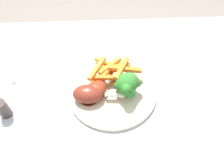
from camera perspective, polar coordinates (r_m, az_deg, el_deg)
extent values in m
plane|color=gray|center=(1.22, -3.97, -22.45)|extent=(6.00, 6.00, 0.00)
cube|color=#B7B7BC|center=(0.58, -7.83, -4.18)|extent=(1.07, 0.68, 0.03)
cylinder|color=gray|center=(1.11, 20.20, -0.92)|extent=(0.06, 0.06, 0.69)
cylinder|color=beige|center=(0.56, 0.00, -1.60)|extent=(0.25, 0.25, 0.01)
cylinder|color=#89AC50|center=(0.55, 4.57, -1.03)|extent=(0.02, 0.02, 0.02)
sphere|color=#33702B|center=(0.52, 4.78, 0.95)|extent=(0.05, 0.05, 0.05)
sphere|color=#33702B|center=(0.53, 3.14, 1.79)|extent=(0.02, 0.02, 0.02)
sphere|color=#33702B|center=(0.52, 6.91, 0.12)|extent=(0.03, 0.03, 0.03)
sphere|color=#33702B|center=(0.52, 4.38, -0.71)|extent=(0.02, 0.02, 0.02)
cylinder|color=#77B251|center=(0.54, 3.76, -2.21)|extent=(0.02, 0.02, 0.02)
sphere|color=#2A7126|center=(0.52, 3.94, -0.24)|extent=(0.05, 0.05, 0.05)
sphere|color=#2A7126|center=(0.51, 5.00, -2.49)|extent=(0.03, 0.03, 0.03)
sphere|color=#2A7126|center=(0.51, 1.60, -0.30)|extent=(0.02, 0.02, 0.02)
sphere|color=#2A7126|center=(0.49, 4.02, -1.46)|extent=(0.03, 0.03, 0.03)
sphere|color=#2A7126|center=(0.50, 4.47, -2.18)|extent=(0.03, 0.03, 0.03)
sphere|color=#2A7126|center=(0.51, 1.38, -0.53)|extent=(0.02, 0.02, 0.02)
cube|color=orange|center=(0.58, -0.01, 2.83)|extent=(0.07, 0.08, 0.01)
cube|color=orange|center=(0.60, 0.30, 4.86)|extent=(0.08, 0.04, 0.01)
cube|color=orange|center=(0.57, 1.66, 1.61)|extent=(0.07, 0.04, 0.01)
cube|color=orange|center=(0.57, 0.45, 3.47)|extent=(0.03, 0.07, 0.01)
cube|color=orange|center=(0.60, -1.24, 5.66)|extent=(0.08, 0.06, 0.01)
cube|color=orange|center=(0.58, -0.37, 2.61)|extent=(0.05, 0.10, 0.01)
cube|color=orange|center=(0.57, -0.92, 3.61)|extent=(0.03, 0.07, 0.01)
cube|color=orange|center=(0.57, 0.05, 4.61)|extent=(0.10, 0.02, 0.01)
cube|color=orange|center=(0.57, -0.42, 4.40)|extent=(0.06, 0.07, 0.01)
cube|color=orange|center=(0.55, -2.09, 1.76)|extent=(0.09, 0.02, 0.01)
cube|color=orange|center=(0.57, -0.56, 5.12)|extent=(0.07, 0.06, 0.01)
cube|color=orange|center=(0.55, 2.68, 4.40)|extent=(0.05, 0.08, 0.01)
cube|color=orange|center=(0.56, -4.19, 4.43)|extent=(0.05, 0.08, 0.01)
cube|color=orange|center=(0.59, -1.45, 3.46)|extent=(0.06, 0.06, 0.01)
cube|color=orange|center=(0.56, -0.51, 0.34)|extent=(0.07, 0.03, 0.01)
cube|color=orange|center=(0.56, 3.56, 4.16)|extent=(0.09, 0.03, 0.01)
cube|color=orange|center=(0.58, 0.73, 3.62)|extent=(0.07, 0.05, 0.01)
cube|color=orange|center=(0.58, -2.99, 2.06)|extent=(0.06, 0.04, 0.01)
cylinder|color=#531911|center=(0.54, -6.51, -4.03)|extent=(0.05, 0.05, 0.00)
ellipsoid|color=maroon|center=(0.52, -6.72, -2.77)|extent=(0.08, 0.06, 0.04)
cylinder|color=beige|center=(0.52, 0.42, -2.97)|extent=(0.04, 0.01, 0.01)
sphere|color=silver|center=(0.52, 2.82, -2.98)|extent=(0.02, 0.02, 0.02)
cylinder|color=#611D10|center=(0.55, -4.54, -2.95)|extent=(0.04, 0.04, 0.00)
ellipsoid|color=maroon|center=(0.53, -4.67, -1.78)|extent=(0.08, 0.08, 0.04)
cylinder|color=beige|center=(0.56, -0.30, 1.40)|extent=(0.04, 0.03, 0.01)
sphere|color=silver|center=(0.56, 1.12, 2.47)|extent=(0.02, 0.02, 0.02)
cube|color=silver|center=(0.71, -27.62, 5.34)|extent=(0.10, 0.17, 0.00)
cylinder|color=#423833|center=(0.57, -28.19, -6.15)|extent=(0.03, 0.03, 0.05)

